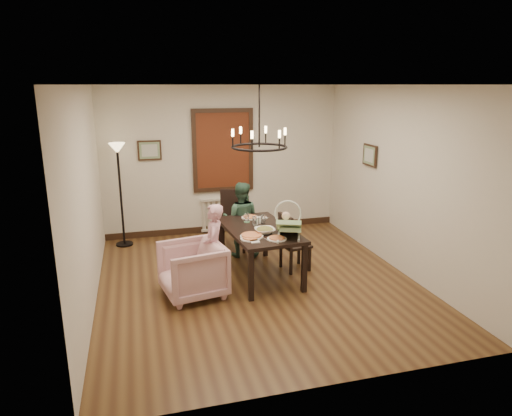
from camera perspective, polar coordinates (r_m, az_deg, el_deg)
name	(u,v)px	position (r m, az deg, el deg)	size (l,w,h in m)	color
room_shell	(251,183)	(6.70, -0.67, 3.11)	(4.51, 5.00, 2.81)	brown
dining_table	(259,234)	(6.76, 0.39, -3.23)	(1.04, 1.68, 0.75)	black
chair_far	(233,221)	(7.90, -2.88, -1.59)	(0.46, 0.46, 1.05)	black
chair_right	(295,242)	(7.09, 4.95, -4.20)	(0.40, 0.40, 0.91)	black
armchair	(192,270)	(6.29, -7.95, -7.67)	(0.80, 0.82, 0.74)	#D9A6A8
elderly_woman	(214,254)	(6.42, -5.29, -5.78)	(0.37, 0.24, 1.02)	#D697A7
seated_man	(241,226)	(7.61, -1.89, -2.23)	(0.51, 0.40, 1.05)	#335743
baby_bouncer	(289,225)	(6.32, 4.14, -2.10)	(0.40, 0.54, 0.36)	#ADDC97
salad_bowl	(265,230)	(6.51, 1.10, -2.79)	(0.35, 0.35, 0.09)	white
pizza_platter	(252,236)	(6.34, -0.55, -3.48)	(0.32, 0.32, 0.04)	tan
drinking_glass	(255,221)	(6.86, -0.19, -1.64)	(0.07, 0.07, 0.13)	silver
window_blinds	(223,150)	(8.68, -4.14, 7.19)	(1.00, 0.03, 1.40)	#592611
radiator	(224,214)	(8.95, -4.02, -0.74)	(0.92, 0.12, 0.62)	silver
picture_back	(150,150)	(8.53, -13.17, 7.03)	(0.42, 0.03, 0.36)	black
picture_right	(370,155)	(7.96, 14.03, 6.42)	(0.42, 0.03, 0.36)	black
floor_lamp	(121,197)	(8.35, -16.54, 1.39)	(0.30, 0.30, 1.80)	black
chandelier	(259,147)	(6.47, 0.41, 7.62)	(0.80, 0.80, 0.04)	black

